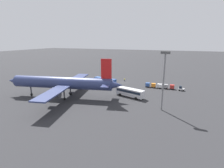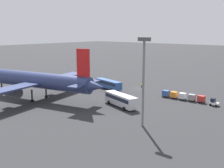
{
  "view_description": "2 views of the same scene",
  "coord_description": "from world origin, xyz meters",
  "px_view_note": "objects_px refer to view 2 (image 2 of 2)",
  "views": [
    {
      "loc": [
        -28.25,
        87.23,
        22.43
      ],
      "look_at": [
        1.21,
        13.7,
        2.14
      ],
      "focal_mm": 28.0,
      "sensor_mm": 36.0,
      "label": 1
    },
    {
      "loc": [
        -55.89,
        80.07,
        20.46
      ],
      "look_at": [
        -3.92,
        18.94,
        4.91
      ],
      "focal_mm": 45.0,
      "sensor_mm": 36.0,
      "label": 2
    }
  ],
  "objects_px": {
    "airplane": "(35,80)",
    "cargo_cart_white": "(182,96)",
    "cargo_cart_grey": "(192,97)",
    "cargo_cart_red": "(201,99)",
    "cargo_cart_orange": "(174,95)",
    "shuttle_bus_far": "(121,99)",
    "shuttle_bus_near": "(108,84)",
    "baggage_tug": "(214,102)",
    "cargo_cart_blue": "(166,93)",
    "worker_person": "(141,85)"
  },
  "relations": [
    {
      "from": "airplane",
      "to": "cargo_cart_white",
      "type": "xyz_separation_m",
      "value": [
        -33.49,
        -27.88,
        -4.68
      ]
    },
    {
      "from": "cargo_cart_grey",
      "to": "cargo_cart_red",
      "type": "bearing_deg",
      "value": -176.58
    },
    {
      "from": "cargo_cart_orange",
      "to": "shuttle_bus_far",
      "type": "bearing_deg",
      "value": 69.14
    },
    {
      "from": "airplane",
      "to": "shuttle_bus_near",
      "type": "distance_m",
      "value": 26.63
    },
    {
      "from": "baggage_tug",
      "to": "cargo_cart_orange",
      "type": "distance_m",
      "value": 12.4
    },
    {
      "from": "shuttle_bus_near",
      "to": "cargo_cart_blue",
      "type": "bearing_deg",
      "value": -159.96
    },
    {
      "from": "baggage_tug",
      "to": "cargo_cart_grey",
      "type": "relative_size",
      "value": 1.2
    },
    {
      "from": "airplane",
      "to": "cargo_cart_white",
      "type": "height_order",
      "value": "airplane"
    },
    {
      "from": "airplane",
      "to": "cargo_cart_red",
      "type": "bearing_deg",
      "value": -156.47
    },
    {
      "from": "cargo_cart_grey",
      "to": "cargo_cart_blue",
      "type": "relative_size",
      "value": 1.0
    },
    {
      "from": "shuttle_bus_near",
      "to": "baggage_tug",
      "type": "relative_size",
      "value": 5.16
    },
    {
      "from": "airplane",
      "to": "cargo_cart_orange",
      "type": "xyz_separation_m",
      "value": [
        -30.68,
        -27.87,
        -4.68
      ]
    },
    {
      "from": "shuttle_bus_far",
      "to": "cargo_cart_red",
      "type": "relative_size",
      "value": 6.01
    },
    {
      "from": "cargo_cart_red",
      "to": "cargo_cart_white",
      "type": "height_order",
      "value": "same"
    },
    {
      "from": "cargo_cart_red",
      "to": "cargo_cart_white",
      "type": "distance_m",
      "value": 5.63
    },
    {
      "from": "cargo_cart_red",
      "to": "cargo_cart_white",
      "type": "relative_size",
      "value": 1.0
    },
    {
      "from": "shuttle_bus_far",
      "to": "cargo_cart_orange",
      "type": "bearing_deg",
      "value": -93.41
    },
    {
      "from": "baggage_tug",
      "to": "cargo_cart_red",
      "type": "relative_size",
      "value": 1.2
    },
    {
      "from": "worker_person",
      "to": "cargo_cart_red",
      "type": "distance_m",
      "value": 26.21
    },
    {
      "from": "cargo_cart_red",
      "to": "cargo_cart_grey",
      "type": "distance_m",
      "value": 2.82
    },
    {
      "from": "baggage_tug",
      "to": "worker_person",
      "type": "distance_m",
      "value": 30.25
    },
    {
      "from": "cargo_cart_orange",
      "to": "cargo_cart_blue",
      "type": "height_order",
      "value": "same"
    },
    {
      "from": "cargo_cart_red",
      "to": "cargo_cart_orange",
      "type": "distance_m",
      "value": 8.44
    },
    {
      "from": "airplane",
      "to": "baggage_tug",
      "type": "height_order",
      "value": "airplane"
    },
    {
      "from": "shuttle_bus_far",
      "to": "cargo_cart_blue",
      "type": "relative_size",
      "value": 6.01
    },
    {
      "from": "worker_person",
      "to": "cargo_cart_white",
      "type": "xyz_separation_m",
      "value": [
        -19.65,
        7.29,
        0.32
      ]
    },
    {
      "from": "baggage_tug",
      "to": "cargo_cart_orange",
      "type": "xyz_separation_m",
      "value": [
        12.38,
        -0.49,
        0.25
      ]
    },
    {
      "from": "cargo_cart_white",
      "to": "worker_person",
      "type": "bearing_deg",
      "value": -20.35
    },
    {
      "from": "shuttle_bus_far",
      "to": "cargo_cart_blue",
      "type": "xyz_separation_m",
      "value": [
        -3.85,
        -17.55,
        -0.83
      ]
    },
    {
      "from": "airplane",
      "to": "cargo_cart_blue",
      "type": "xyz_separation_m",
      "value": [
        -27.86,
        -27.95,
        -4.68
      ]
    },
    {
      "from": "airplane",
      "to": "baggage_tug",
      "type": "bearing_deg",
      "value": -159.86
    },
    {
      "from": "cargo_cart_white",
      "to": "cargo_cart_red",
      "type": "bearing_deg",
      "value": -176.27
    },
    {
      "from": "shuttle_bus_near",
      "to": "cargo_cart_grey",
      "type": "bearing_deg",
      "value": -161.49
    },
    {
      "from": "airplane",
      "to": "shuttle_bus_far",
      "type": "height_order",
      "value": "airplane"
    },
    {
      "from": "shuttle_bus_near",
      "to": "baggage_tug",
      "type": "distance_m",
      "value": 36.75
    },
    {
      "from": "cargo_cart_orange",
      "to": "airplane",
      "type": "bearing_deg",
      "value": 42.25
    },
    {
      "from": "cargo_cart_grey",
      "to": "cargo_cart_blue",
      "type": "height_order",
      "value": "same"
    },
    {
      "from": "baggage_tug",
      "to": "cargo_cart_orange",
      "type": "height_order",
      "value": "baggage_tug"
    },
    {
      "from": "baggage_tug",
      "to": "cargo_cart_white",
      "type": "bearing_deg",
      "value": 0.11
    },
    {
      "from": "shuttle_bus_near",
      "to": "cargo_cart_blue",
      "type": "relative_size",
      "value": 6.18
    },
    {
      "from": "shuttle_bus_far",
      "to": "cargo_cart_grey",
      "type": "height_order",
      "value": "shuttle_bus_far"
    },
    {
      "from": "worker_person",
      "to": "cargo_cart_white",
      "type": "distance_m",
      "value": 20.96
    },
    {
      "from": "worker_person",
      "to": "cargo_cart_blue",
      "type": "bearing_deg",
      "value": 152.75
    },
    {
      "from": "shuttle_bus_near",
      "to": "cargo_cart_blue",
      "type": "distance_m",
      "value": 21.64
    },
    {
      "from": "airplane",
      "to": "cargo_cart_orange",
      "type": "distance_m",
      "value": 41.71
    },
    {
      "from": "airplane",
      "to": "shuttle_bus_near",
      "type": "height_order",
      "value": "airplane"
    },
    {
      "from": "airplane",
      "to": "cargo_cart_orange",
      "type": "height_order",
      "value": "airplane"
    },
    {
      "from": "worker_person",
      "to": "shuttle_bus_near",
      "type": "bearing_deg",
      "value": 52.22
    },
    {
      "from": "baggage_tug",
      "to": "cargo_cart_blue",
      "type": "distance_m",
      "value": 15.21
    },
    {
      "from": "baggage_tug",
      "to": "cargo_cart_white",
      "type": "distance_m",
      "value": 9.59
    }
  ]
}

